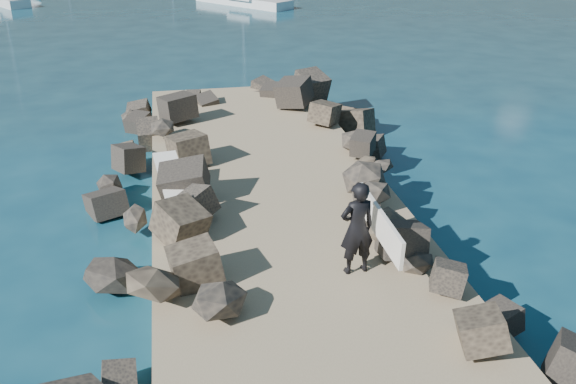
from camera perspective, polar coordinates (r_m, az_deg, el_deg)
ground at (r=15.56m, az=-0.70°, el=-3.52°), size 800.00×800.00×0.00m
jetty at (r=13.70m, az=0.79°, el=-6.29°), size 6.00×26.00×0.60m
riprap_left at (r=13.82m, az=-11.54°, el=-5.57°), size 2.60×22.00×1.00m
riprap_right at (r=14.80m, az=11.49°, el=-3.43°), size 2.60×22.00×1.00m
surfboard_resting at (r=15.83m, az=-10.23°, el=0.77°), size 0.90×2.43×0.08m
surfer_with_board at (r=12.44m, az=6.44°, el=-3.15°), size 0.91×2.39×1.93m
sailboat_c at (r=50.59m, az=-4.03°, el=16.64°), size 6.74×7.94×10.19m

